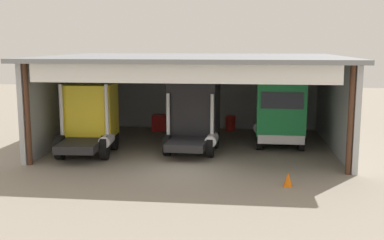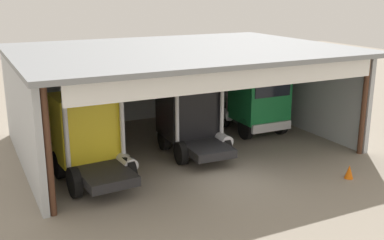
{
  "view_description": "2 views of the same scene",
  "coord_description": "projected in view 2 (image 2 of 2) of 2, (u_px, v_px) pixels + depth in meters",
  "views": [
    {
      "loc": [
        2.64,
        -19.56,
        5.43
      ],
      "look_at": [
        0.0,
        3.65,
        1.6
      ],
      "focal_mm": 44.02,
      "sensor_mm": 36.0,
      "label": 1
    },
    {
      "loc": [
        -9.2,
        -14.83,
        7.34
      ],
      "look_at": [
        0.0,
        3.65,
        1.6
      ],
      "focal_mm": 43.79,
      "sensor_mm": 36.0,
      "label": 2
    }
  ],
  "objects": [
    {
      "name": "oil_drum",
      "position": [
        174.0,
        111.0,
        27.6
      ],
      "size": [
        0.58,
        0.58,
        0.93
      ],
      "primitive_type": "cylinder",
      "color": "#B21E19",
      "rests_on": "ground"
    },
    {
      "name": "workshop_shed",
      "position": [
        171.0,
        73.0,
        22.97
      ],
      "size": [
        15.06,
        11.39,
        4.78
      ],
      "color": "#ADB2B7",
      "rests_on": "ground"
    },
    {
      "name": "tool_cart",
      "position": [
        104.0,
        122.0,
        25.18
      ],
      "size": [
        0.9,
        0.6,
        1.0
      ],
      "primitive_type": "cube",
      "color": "red",
      "rests_on": "ground"
    },
    {
      "name": "truck_green_yard_outside",
      "position": [
        255.0,
        99.0,
        24.53
      ],
      "size": [
        2.6,
        5.06,
        3.72
      ],
      "rotation": [
        0.0,
        0.0,
        3.13
      ],
      "color": "#197F3D",
      "rests_on": "ground"
    },
    {
      "name": "truck_yellow_center_bay",
      "position": [
        89.0,
        136.0,
        18.45
      ],
      "size": [
        2.79,
        4.55,
        3.51
      ],
      "rotation": [
        0.0,
        0.0,
        0.07
      ],
      "color": "yellow",
      "rests_on": "ground"
    },
    {
      "name": "traffic_cone",
      "position": [
        349.0,
        172.0,
        18.86
      ],
      "size": [
        0.36,
        0.36,
        0.56
      ],
      "primitive_type": "cone",
      "color": "orange",
      "rests_on": "ground"
    },
    {
      "name": "ground_plane",
      "position": [
        233.0,
        180.0,
        18.71
      ],
      "size": [
        80.0,
        80.0,
        0.0
      ],
      "primitive_type": "plane",
      "color": "gray",
      "rests_on": "ground"
    },
    {
      "name": "truck_black_right_bay",
      "position": [
        191.0,
        114.0,
        21.64
      ],
      "size": [
        2.64,
        4.59,
        3.47
      ],
      "rotation": [
        0.0,
        0.0,
        -0.05
      ],
      "color": "black",
      "rests_on": "ground"
    }
  ]
}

